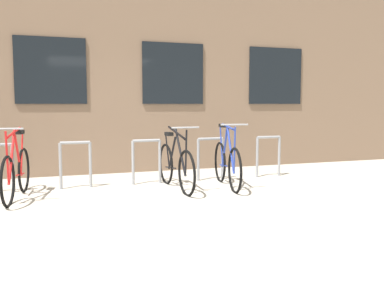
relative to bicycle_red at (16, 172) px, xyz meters
name	(u,v)px	position (x,y,z in m)	size (l,w,h in m)	color
ground_plane	(154,211)	(1.74, -1.42, -0.39)	(42.00, 42.00, 0.00)	#B2ADA0
storefront_building	(98,55)	(1.74, 4.60, 2.28)	(28.00, 5.67, 5.35)	#7A604C
bike_rack	(112,158)	(1.48, 0.48, 0.08)	(6.53, 0.05, 0.79)	gray
bicycle_red	(16,172)	(0.00, 0.00, 0.00)	(0.44, 1.72, 1.09)	black
bicycle_blue	(227,163)	(3.32, -0.19, 0.01)	(0.44, 1.71, 1.11)	black
bicycle_black	(176,165)	(2.43, -0.11, 0.00)	(0.44, 1.78, 1.07)	black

